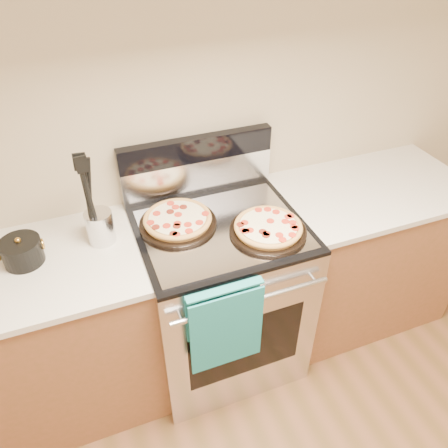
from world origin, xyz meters
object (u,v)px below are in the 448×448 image
object	(u,v)px
pepperoni_pizza_back	(178,220)
saucepan	(22,253)
range_body	(220,297)
utensil_crock	(100,227)
pepperoni_pizza_front	(268,228)

from	to	relation	value
pepperoni_pizza_back	saucepan	world-z (taller)	saucepan
range_body	utensil_crock	distance (m)	0.75
utensil_crock	saucepan	bearing A→B (deg)	-175.68
saucepan	pepperoni_pizza_back	bearing A→B (deg)	-0.49
range_body	pepperoni_pizza_front	world-z (taller)	pepperoni_pizza_front
range_body	utensil_crock	world-z (taller)	utensil_crock
pepperoni_pizza_back	utensil_crock	distance (m)	0.34
pepperoni_pizza_front	saucepan	xyz separation A→B (m)	(-1.02, 0.21, 0.01)
utensil_crock	pepperoni_pizza_front	bearing A→B (deg)	-18.33
pepperoni_pizza_front	saucepan	bearing A→B (deg)	168.58
utensil_crock	saucepan	size ratio (longest dim) A/B	0.92
range_body	saucepan	world-z (taller)	saucepan
range_body	pepperoni_pizza_front	bearing A→B (deg)	-35.84
pepperoni_pizza_back	range_body	bearing A→B (deg)	-21.50
range_body	saucepan	size ratio (longest dim) A/B	5.59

